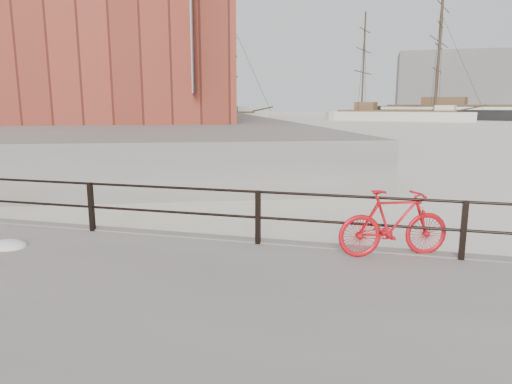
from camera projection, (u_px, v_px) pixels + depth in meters
The scene contains 13 objects.
ground at pixel (458, 276), 7.81m from camera, with size 400.00×400.00×0.00m, color white.
far_quay at pixel (166, 116), 86.02m from camera, with size 24.00×150.00×1.80m, color gray.
guardrail at pixel (463, 230), 7.51m from camera, with size 28.00×0.10×1.00m, color black, non-canonical shape.
bicycle at pixel (394, 223), 7.68m from camera, with size 1.91×0.29×1.15m, color red.
schooner_mid at pixel (396, 121), 85.36m from camera, with size 29.10×12.31×20.91m, color beige, non-canonical shape.
schooner_left at pixel (207, 123), 77.35m from camera, with size 21.92×9.96×16.89m, color silver, non-canonical shape.
workboat_near at pixel (98, 140), 38.83m from camera, with size 13.36×4.45×7.00m, color black, non-canonical shape.
workboat_far at pixel (122, 126), 62.96m from camera, with size 11.95×4.13×7.00m, color black, non-canonical shape.
apartment_mustard at pixel (125, 15), 51.37m from camera, with size 22.00×15.00×22.20m, color gold.
apartment_cream at pixel (147, 46), 73.87m from camera, with size 20.00×15.00×21.20m, color beige.
apartment_grey at pixel (158, 54), 95.12m from camera, with size 22.00×15.00×23.20m, color #A4A49F.
apartment_brick at pixel (165, 68), 117.72m from camera, with size 24.00×15.00×21.20m, color brown.
industrial_west at pixel (454, 84), 134.18m from camera, with size 32.00×18.00×18.00m, color gray.
Camera 1 is at (-1.47, -8.04, 2.88)m, focal length 32.00 mm.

